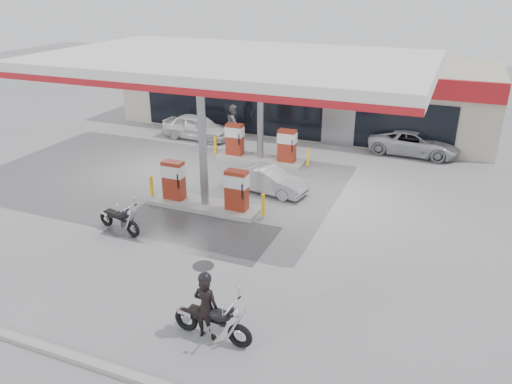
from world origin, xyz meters
TOP-DOWN VIEW (x-y plane):
  - ground at (0.00, 0.00)m, footprint 90.00×90.00m
  - wet_patch at (0.50, 0.00)m, footprint 6.00×3.00m
  - drain_cover at (2.00, -2.00)m, footprint 0.70×0.70m
  - kerb at (0.00, -7.00)m, footprint 28.00×0.25m
  - store_building at (0.01, 15.94)m, footprint 22.00×8.22m
  - canopy at (0.00, 5.00)m, footprint 16.00×10.02m
  - pump_island_near at (0.00, 2.00)m, footprint 5.14×1.30m
  - pump_island_far at (0.00, 8.00)m, footprint 5.14×1.30m
  - main_motorcycle at (3.90, -5.00)m, footprint 2.24×0.86m
  - biker_main at (3.70, -5.00)m, footprint 0.66×0.44m
  - parked_motorcycle at (-1.90, -1.01)m, footprint 2.04×0.91m
  - sedan_white at (-4.75, 10.20)m, footprint 4.17×1.83m
  - attendant at (-2.74, 10.80)m, footprint 0.98×1.13m
  - hatchback_silver at (1.81, 4.43)m, footprint 3.46×1.62m
  - parked_car_left at (-4.79, 14.00)m, footprint 4.55×2.85m
  - parked_car_right at (7.04, 12.00)m, footprint 4.68×2.30m

SIDE VIEW (x-z plane):
  - ground at x=0.00m, z-range 0.00..0.00m
  - wet_patch at x=0.50m, z-range 0.00..0.00m
  - drain_cover at x=2.00m, z-range 0.00..0.01m
  - kerb at x=0.00m, z-range 0.00..0.15m
  - parked_motorcycle at x=-1.90m, z-range -0.06..1.00m
  - main_motorcycle at x=3.90m, z-range -0.07..1.08m
  - hatchback_silver at x=1.81m, z-range 0.00..1.10m
  - parked_car_left at x=-4.79m, z-range 0.00..1.23m
  - parked_car_right at x=7.04m, z-range 0.00..1.28m
  - sedan_white at x=-4.75m, z-range 0.00..1.40m
  - pump_island_near at x=0.00m, z-range -0.18..1.60m
  - pump_island_far at x=0.00m, z-range -0.18..1.60m
  - biker_main at x=3.70m, z-range 0.00..1.81m
  - attendant at x=-2.74m, z-range 0.00..2.01m
  - store_building at x=0.01m, z-range 0.01..4.01m
  - canopy at x=0.00m, z-range 2.51..8.02m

